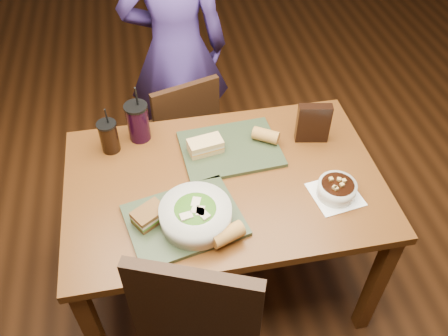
{
  "coord_description": "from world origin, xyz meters",
  "views": [
    {
      "loc": [
        -0.25,
        -1.31,
        2.18
      ],
      "look_at": [
        0.0,
        0.0,
        0.82
      ],
      "focal_mm": 38.0,
      "sensor_mm": 36.0,
      "label": 1
    }
  ],
  "objects_px": {
    "dining_table": "(224,194)",
    "chair_far": "(187,131)",
    "soup_bowl": "(337,189)",
    "cup_berry": "(138,122)",
    "tray_far": "(230,149)",
    "sandwich_far": "(205,146)",
    "chip_bag": "(313,123)",
    "diner": "(176,51)",
    "baguette_far": "(266,135)",
    "sandwich_near": "(149,216)",
    "salad_bowl": "(196,214)",
    "tray_near": "(184,220)",
    "baguette_near": "(228,234)",
    "cup_cola": "(109,137)"
  },
  "relations": [
    {
      "from": "dining_table",
      "to": "chair_far",
      "type": "distance_m",
      "value": 0.7
    },
    {
      "from": "sandwich_near",
      "to": "chip_bag",
      "type": "relative_size",
      "value": 0.77
    },
    {
      "from": "chair_far",
      "to": "sandwich_near",
      "type": "xyz_separation_m",
      "value": [
        -0.23,
        -0.83,
        0.34
      ]
    },
    {
      "from": "tray_far",
      "to": "baguette_near",
      "type": "bearing_deg",
      "value": -102.61
    },
    {
      "from": "chair_far",
      "to": "chip_bag",
      "type": "height_order",
      "value": "chip_bag"
    },
    {
      "from": "sandwich_near",
      "to": "cup_cola",
      "type": "bearing_deg",
      "value": 106.89
    },
    {
      "from": "dining_table",
      "to": "cup_berry",
      "type": "relative_size",
      "value": 4.67
    },
    {
      "from": "baguette_near",
      "to": "baguette_far",
      "type": "distance_m",
      "value": 0.56
    },
    {
      "from": "tray_near",
      "to": "chip_bag",
      "type": "distance_m",
      "value": 0.72
    },
    {
      "from": "tray_far",
      "to": "baguette_far",
      "type": "xyz_separation_m",
      "value": [
        0.16,
        0.02,
        0.04
      ]
    },
    {
      "from": "baguette_near",
      "to": "diner",
      "type": "bearing_deg",
      "value": 91.58
    },
    {
      "from": "chair_far",
      "to": "soup_bowl",
      "type": "xyz_separation_m",
      "value": [
        0.51,
        -0.83,
        0.33
      ]
    },
    {
      "from": "sandwich_near",
      "to": "baguette_near",
      "type": "height_order",
      "value": "baguette_near"
    },
    {
      "from": "chair_far",
      "to": "diner",
      "type": "relative_size",
      "value": 0.53
    },
    {
      "from": "diner",
      "to": "tray_far",
      "type": "distance_m",
      "value": 0.8
    },
    {
      "from": "tray_near",
      "to": "tray_far",
      "type": "xyz_separation_m",
      "value": [
        0.25,
        0.35,
        0.0
      ]
    },
    {
      "from": "tray_far",
      "to": "cup_berry",
      "type": "bearing_deg",
      "value": 157.16
    },
    {
      "from": "salad_bowl",
      "to": "baguette_far",
      "type": "xyz_separation_m",
      "value": [
        0.37,
        0.39,
        -0.02
      ]
    },
    {
      "from": "dining_table",
      "to": "tray_near",
      "type": "relative_size",
      "value": 3.1
    },
    {
      "from": "soup_bowl",
      "to": "baguette_far",
      "type": "xyz_separation_m",
      "value": [
        -0.2,
        0.35,
        0.01
      ]
    },
    {
      "from": "diner",
      "to": "baguette_far",
      "type": "distance_m",
      "value": 0.83
    },
    {
      "from": "chair_far",
      "to": "chip_bag",
      "type": "bearing_deg",
      "value": -43.89
    },
    {
      "from": "baguette_near",
      "to": "cup_berry",
      "type": "relative_size",
      "value": 0.43
    },
    {
      "from": "tray_near",
      "to": "cup_cola",
      "type": "xyz_separation_m",
      "value": [
        -0.26,
        0.46,
        0.07
      ]
    },
    {
      "from": "soup_bowl",
      "to": "baguette_far",
      "type": "distance_m",
      "value": 0.4
    },
    {
      "from": "salad_bowl",
      "to": "diner",
      "type": "bearing_deg",
      "value": 86.79
    },
    {
      "from": "soup_bowl",
      "to": "sandwich_far",
      "type": "bearing_deg",
      "value": 144.79
    },
    {
      "from": "chair_far",
      "to": "tray_near",
      "type": "height_order",
      "value": "chair_far"
    },
    {
      "from": "salad_bowl",
      "to": "cup_cola",
      "type": "relative_size",
      "value": 1.17
    },
    {
      "from": "dining_table",
      "to": "chip_bag",
      "type": "bearing_deg",
      "value": 21.78
    },
    {
      "from": "sandwich_far",
      "to": "cup_berry",
      "type": "distance_m",
      "value": 0.32
    },
    {
      "from": "tray_far",
      "to": "tray_near",
      "type": "bearing_deg",
      "value": -125.23
    },
    {
      "from": "diner",
      "to": "sandwich_far",
      "type": "bearing_deg",
      "value": 95.61
    },
    {
      "from": "soup_bowl",
      "to": "cup_berry",
      "type": "distance_m",
      "value": 0.89
    },
    {
      "from": "sandwich_near",
      "to": "cup_berry",
      "type": "bearing_deg",
      "value": 90.52
    },
    {
      "from": "baguette_near",
      "to": "salad_bowl",
      "type": "bearing_deg",
      "value": 134.7
    },
    {
      "from": "chair_far",
      "to": "dining_table",
      "type": "bearing_deg",
      "value": -82.88
    },
    {
      "from": "tray_near",
      "to": "salad_bowl",
      "type": "relative_size",
      "value": 1.57
    },
    {
      "from": "dining_table",
      "to": "chip_bag",
      "type": "relative_size",
      "value": 6.91
    },
    {
      "from": "dining_table",
      "to": "chair_far",
      "type": "relative_size",
      "value": 1.57
    },
    {
      "from": "cup_berry",
      "to": "chair_far",
      "type": "bearing_deg",
      "value": 54.63
    },
    {
      "from": "salad_bowl",
      "to": "sandwich_far",
      "type": "bearing_deg",
      "value": 75.42
    },
    {
      "from": "baguette_far",
      "to": "chip_bag",
      "type": "height_order",
      "value": "chip_bag"
    },
    {
      "from": "tray_far",
      "to": "chair_far",
      "type": "bearing_deg",
      "value": 106.15
    },
    {
      "from": "cup_cola",
      "to": "chip_bag",
      "type": "xyz_separation_m",
      "value": [
        0.88,
        -0.1,
        0.02
      ]
    },
    {
      "from": "salad_bowl",
      "to": "chip_bag",
      "type": "bearing_deg",
      "value": 33.36
    },
    {
      "from": "chair_far",
      "to": "baguette_far",
      "type": "distance_m",
      "value": 0.66
    },
    {
      "from": "salad_bowl",
      "to": "baguette_far",
      "type": "bearing_deg",
      "value": 46.7
    },
    {
      "from": "baguette_near",
      "to": "cup_cola",
      "type": "xyz_separation_m",
      "value": [
        -0.4,
        0.58,
        0.03
      ]
    },
    {
      "from": "salad_bowl",
      "to": "cup_berry",
      "type": "xyz_separation_m",
      "value": [
        -0.17,
        0.54,
        0.03
      ]
    }
  ]
}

